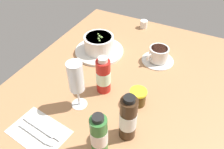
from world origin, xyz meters
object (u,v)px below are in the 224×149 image
at_px(coffee_cup, 158,55).
at_px(jam_jar, 138,97).
at_px(sauce_bottle_green, 99,135).
at_px(porridge_bowl, 99,45).
at_px(wine_glass, 76,79).
at_px(creamer_jug, 144,24).
at_px(cutlery_setting, 40,132).
at_px(sauce_bottle_brown, 128,118).
at_px(sauce_bottle_red, 103,76).

bearing_deg(coffee_cup, jam_jar, 2.97).
height_order(jam_jar, sauce_bottle_green, sauce_bottle_green).
xyz_separation_m(porridge_bowl, wine_glass, (0.32, 0.10, 0.09)).
distance_m(wine_glass, jam_jar, 0.23).
height_order(porridge_bowl, creamer_jug, porridge_bowl).
bearing_deg(cutlery_setting, wine_glass, 162.98).
xyz_separation_m(wine_glass, jam_jar, (-0.10, 0.19, -0.10)).
height_order(cutlery_setting, sauce_bottle_brown, sauce_bottle_brown).
bearing_deg(porridge_bowl, sauce_bottle_red, 33.33).
bearing_deg(cutlery_setting, sauce_bottle_brown, 115.70).
bearing_deg(wine_glass, sauce_bottle_brown, 79.59).
bearing_deg(coffee_cup, cutlery_setting, -22.32).
xyz_separation_m(wine_glass, sauce_bottle_red, (-0.11, 0.04, -0.06)).
xyz_separation_m(cutlery_setting, sauce_bottle_red, (-0.27, 0.09, 0.07)).
distance_m(coffee_cup, creamer_jug, 0.30).
relative_size(creamer_jug, jam_jar, 0.76).
xyz_separation_m(cutlery_setting, jam_jar, (-0.27, 0.24, 0.03)).
bearing_deg(sauce_bottle_green, wine_glass, -128.62).
distance_m(cutlery_setting, sauce_bottle_green, 0.22).
xyz_separation_m(coffee_cup, sauce_bottle_green, (0.50, -0.02, 0.04)).
bearing_deg(coffee_cup, creamer_jug, -146.98).
bearing_deg(cutlery_setting, porridge_bowl, -174.51).
xyz_separation_m(coffee_cup, sauce_bottle_brown, (0.42, 0.04, 0.05)).
distance_m(porridge_bowl, coffee_cup, 0.28).
bearing_deg(creamer_jug, sauce_bottle_green, 10.99).
xyz_separation_m(porridge_bowl, cutlery_setting, (0.48, 0.05, -0.04)).
height_order(porridge_bowl, coffee_cup, porridge_bowl).
height_order(cutlery_setting, sauce_bottle_red, sauce_bottle_red).
relative_size(jam_jar, sauce_bottle_red, 0.40).
bearing_deg(cutlery_setting, creamer_jug, 175.77).
bearing_deg(coffee_cup, sauce_bottle_brown, 4.86).
height_order(creamer_jug, sauce_bottle_red, sauce_bottle_red).
xyz_separation_m(wine_glass, sauce_bottle_green, (0.12, 0.16, -0.05)).
distance_m(sauce_bottle_brown, sauce_bottle_red, 0.22).
relative_size(porridge_bowl, creamer_jug, 4.82).
distance_m(sauce_bottle_brown, sauce_bottle_green, 0.10).
xyz_separation_m(coffee_cup, creamer_jug, (-0.25, -0.16, -0.01)).
bearing_deg(porridge_bowl, cutlery_setting, 5.49).
height_order(coffee_cup, sauce_bottle_red, sauce_bottle_red).
bearing_deg(coffee_cup, wine_glass, -24.48).
relative_size(porridge_bowl, wine_glass, 1.18).
bearing_deg(sauce_bottle_red, cutlery_setting, -18.93).
xyz_separation_m(sauce_bottle_brown, sauce_bottle_green, (0.09, -0.05, -0.01)).
relative_size(creamer_jug, sauce_bottle_green, 0.30).
height_order(cutlery_setting, sauce_bottle_green, sauce_bottle_green).
xyz_separation_m(coffee_cup, wine_glass, (0.38, -0.17, 0.10)).
xyz_separation_m(porridge_bowl, sauce_bottle_brown, (0.36, 0.30, 0.04)).
distance_m(jam_jar, sauce_bottle_red, 0.15).
relative_size(jam_jar, sauce_bottle_brown, 0.36).
xyz_separation_m(creamer_jug, sauce_bottle_brown, (0.67, 0.20, 0.06)).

